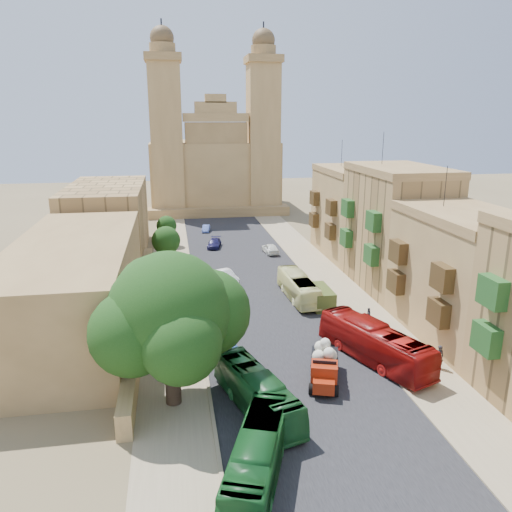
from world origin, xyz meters
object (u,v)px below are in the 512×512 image
object	(u,v)px
olive_pickup	(320,297)
bus_green_south	(258,455)
pedestrian_a	(439,357)
street_tree_a	(165,312)
street_tree_c	(166,241)
pedestrian_c	(368,316)
bus_green_north	(257,392)
car_dkblue	(214,243)
car_white_a	(226,276)
red_truck	(324,364)
car_blue_b	(206,228)
bus_cream_east	(298,287)
bus_red_east	(375,343)
church	(214,164)
car_white_b	(270,248)
car_cream	(290,275)
street_tree_d	(167,226)
ficus_tree	(171,317)
street_tree_b	(166,269)
car_blue_a	(227,342)

from	to	relation	value
olive_pickup	bus_green_south	distance (m)	26.50
pedestrian_a	olive_pickup	bearing A→B (deg)	-60.09
street_tree_a	bus_green_south	xyz separation A→B (m)	(4.99, -16.21, -2.15)
street_tree_c	pedestrian_c	size ratio (longest dim) A/B	3.42
bus_green_north	pedestrian_a	distance (m)	15.35
street_tree_c	car_dkblue	xyz separation A→B (m)	(7.00, 9.93, -3.12)
car_white_a	red_truck	bearing A→B (deg)	-100.13
bus_green_north	car_blue_b	xyz separation A→B (m)	(0.54, 54.79, -0.82)
red_truck	bus_cream_east	size ratio (longest dim) A/B	0.58
olive_pickup	bus_red_east	world-z (taller)	bus_red_east
bus_green_north	car_blue_b	world-z (taller)	bus_green_north
church	car_white_b	size ratio (longest dim) A/B	8.56
bus_green_north	car_cream	size ratio (longest dim) A/B	2.20
car_dkblue	car_blue_b	size ratio (longest dim) A/B	1.33
street_tree_d	ficus_tree	bearing A→B (deg)	-89.22
car_dkblue	pedestrian_c	world-z (taller)	pedestrian_c
ficus_tree	street_tree_a	size ratio (longest dim) A/B	2.04
street_tree_d	olive_pickup	bearing A→B (deg)	-60.62
red_truck	bus_red_east	distance (m)	5.45
bus_green_south	olive_pickup	bearing A→B (deg)	86.18
olive_pickup	car_cream	xyz separation A→B (m)	(-1.08, 8.74, -0.33)
street_tree_a	pedestrian_c	distance (m)	19.25
car_white_a	car_dkblue	world-z (taller)	car_white_a
street_tree_a	street_tree_c	xyz separation A→B (m)	(-0.00, 24.00, 0.24)
church	car_dkblue	distance (m)	34.00
church	street_tree_b	world-z (taller)	church
car_dkblue	olive_pickup	bearing A→B (deg)	-59.38
church	car_dkblue	world-z (taller)	church
street_tree_a	red_truck	xyz separation A→B (m)	(11.60, -6.93, -2.17)
street_tree_b	olive_pickup	size ratio (longest dim) A/B	1.15
street_tree_c	car_white_b	distance (m)	15.84
street_tree_c	olive_pickup	size ratio (longest dim) A/B	1.20
church	street_tree_a	bearing A→B (deg)	-98.54
street_tree_b	church	bearing A→B (deg)	79.62
car_blue_a	pedestrian_a	distance (m)	17.13
street_tree_d	olive_pickup	distance (m)	32.20
car_white_b	bus_green_south	bearing A→B (deg)	72.55
street_tree_d	car_white_b	xyz separation A→B (m)	(14.65, -6.82, -2.39)
bus_green_south	bus_green_north	xyz separation A→B (m)	(1.01, 6.39, -0.01)
bus_red_east	street_tree_d	bearing A→B (deg)	-88.90
car_white_b	pedestrian_a	world-z (taller)	pedestrian_a
street_tree_d	car_cream	size ratio (longest dim) A/B	1.05
pedestrian_c	bus_green_south	bearing A→B (deg)	-27.07
car_blue_a	bus_red_east	bearing A→B (deg)	-26.16
red_truck	bus_green_south	distance (m)	11.39
street_tree_a	church	bearing A→B (deg)	81.46
olive_pickup	car_blue_a	world-z (taller)	olive_pickup
red_truck	car_blue_b	xyz separation A→B (m)	(-5.05, 51.89, -0.81)
ficus_tree	street_tree_c	xyz separation A→B (m)	(-0.60, 31.99, -2.59)
car_blue_a	car_blue_b	xyz separation A→B (m)	(1.50, 45.30, -0.09)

